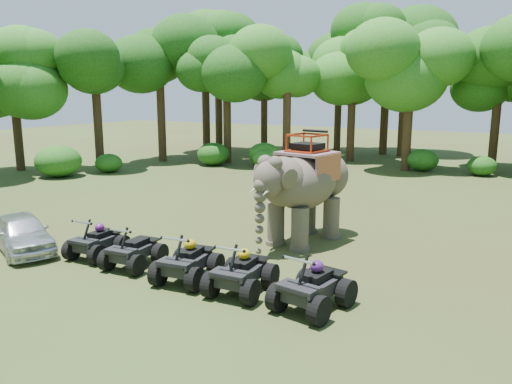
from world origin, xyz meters
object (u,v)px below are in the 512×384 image
Objects in this scene: elephant at (305,187)px; atv_0 at (97,237)px; parked_car at (22,233)px; atv_3 at (241,267)px; atv_4 at (313,280)px; atv_2 at (187,256)px; atv_1 at (134,246)px.

elephant is 2.60× the size of atv_0.
atv_3 is at bearing -62.14° from parked_car.
atv_4 is (9.63, 0.65, 0.09)m from parked_car.
atv_2 is 0.97× the size of atv_4.
elephant is 2.58× the size of atv_1.
elephant is at bearing -29.89° from parked_car.
atv_4 is (5.57, -0.03, 0.06)m from atv_1.
atv_4 reaches higher than atv_1.
parked_car is at bearing -132.63° from elephant.
elephant is 6.76m from atv_0.
atv_4 is (2.42, -4.79, -1.15)m from elephant.
atv_3 is (1.65, 0.03, -0.00)m from atv_2.
atv_3 is (7.70, 0.64, 0.08)m from parked_car.
atv_2 is 3.58m from atv_4.
atv_3 is 0.97× the size of atv_4.
atv_0 is 5.24m from atv_3.
atv_3 is (5.23, -0.14, 0.05)m from atv_0.
atv_1 reaches higher than parked_car.
atv_2 reaches higher than atv_1.
atv_0 is 1.00× the size of atv_1.
elephant is 5.10m from atv_2.
parked_car is 1.93× the size of atv_2.
atv_2 is at bearing 176.87° from atv_3.
elephant reaches higher than atv_3.
atv_4 is (3.58, 0.04, 0.02)m from atv_2.
atv_0 is 3.59m from atv_2.
atv_4 is at bearing -52.83° from elephant.
atv_2 is 1.65m from atv_3.
atv_4 is at bearing -63.04° from parked_car.
atv_4 is at bearing -5.11° from atv_0.
atv_0 is at bearing -49.35° from parked_car.
parked_car is 1.88× the size of atv_4.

